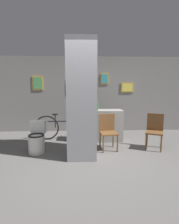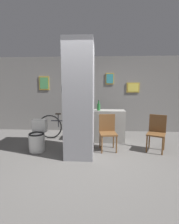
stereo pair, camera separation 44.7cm
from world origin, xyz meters
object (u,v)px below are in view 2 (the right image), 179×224
object	(u,v)px
chair_near_pillar	(108,131)
bicycle	(67,126)
chair_by_doorway	(157,131)
toilet	(38,138)
bottle_tall	(99,107)

from	to	relation	value
chair_near_pillar	bicycle	bearing A→B (deg)	137.79
chair_near_pillar	chair_by_doorway	world-z (taller)	same
chair_near_pillar	chair_by_doorway	size ratio (longest dim) A/B	1.00
toilet	chair_near_pillar	world-z (taller)	chair_near_pillar
chair_near_pillar	bottle_tall	size ratio (longest dim) A/B	2.91
chair_by_doorway	bottle_tall	distance (m)	1.66
chair_near_pillar	chair_by_doorway	bearing A→B (deg)	-6.70
bicycle	bottle_tall	distance (m)	1.19
chair_by_doorway	bicycle	distance (m)	2.56
toilet	bottle_tall	distance (m)	1.84
toilet	bottle_tall	world-z (taller)	bottle_tall
chair_near_pillar	bicycle	size ratio (longest dim) A/B	0.50
chair_near_pillar	toilet	bearing A→B (deg)	177.83
chair_by_doorway	bottle_tall	size ratio (longest dim) A/B	2.91
bottle_tall	chair_by_doorway	bearing A→B (deg)	-22.22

